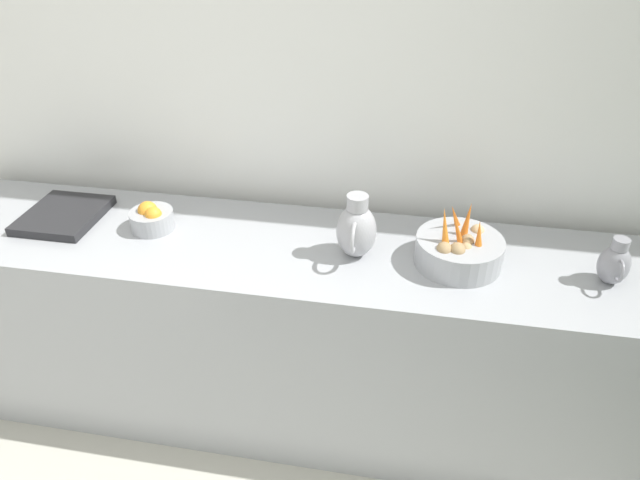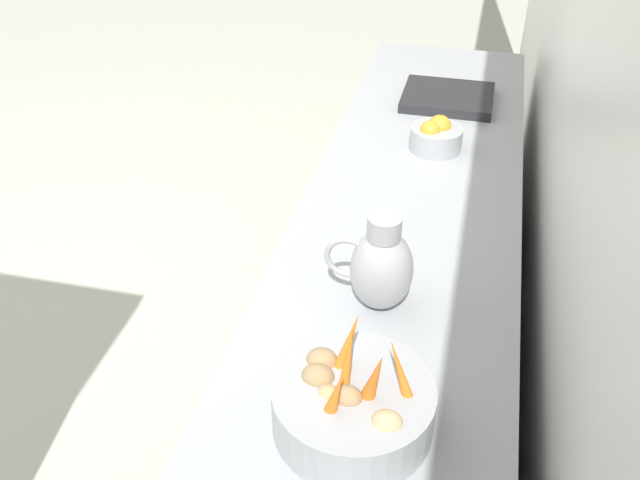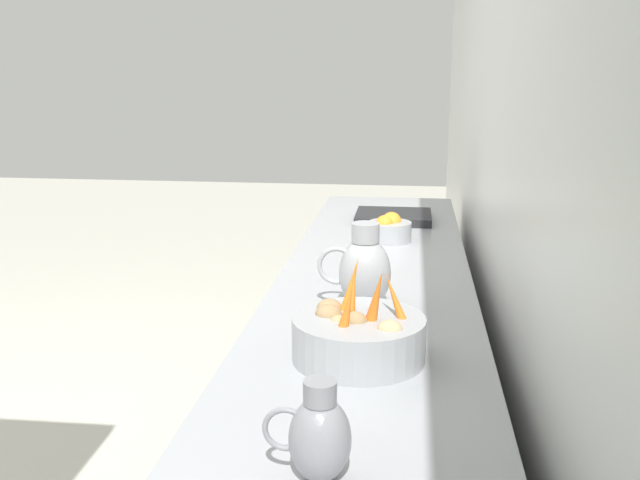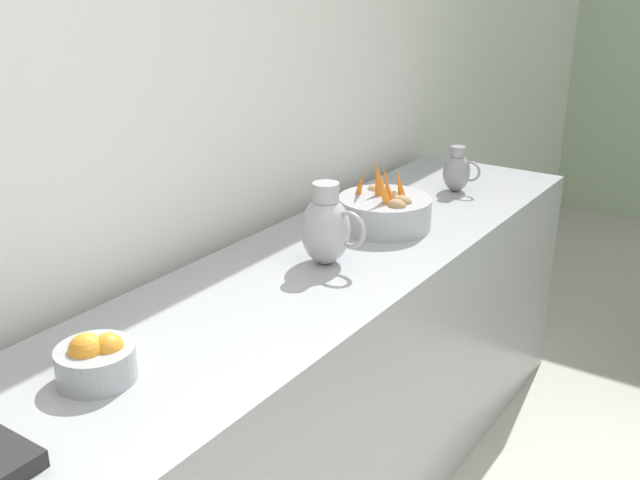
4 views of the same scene
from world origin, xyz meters
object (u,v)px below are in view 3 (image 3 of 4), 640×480
Objects in this scene: vegetable_colander at (358,336)px; metal_pitcher_short at (319,436)px; metal_pitcher_tall at (364,270)px; orange_bowl at (389,229)px.

metal_pitcher_short is (0.03, 0.53, 0.02)m from vegetable_colander.
metal_pitcher_tall reaches higher than metal_pitcher_short.
metal_pitcher_short is (0.06, 1.74, 0.03)m from orange_bowl.
metal_pitcher_short is (0.01, 0.91, -0.03)m from metal_pitcher_tall.
vegetable_colander is 1.26× the size of metal_pitcher_tall.
vegetable_colander is 1.77× the size of metal_pitcher_short.
orange_bowl is at bearing -91.58° from vegetable_colander.
metal_pitcher_tall is at bearing -90.89° from metal_pitcher_short.
orange_bowl is 0.84m from metal_pitcher_tall.
vegetable_colander is at bearing 91.92° from metal_pitcher_tall.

